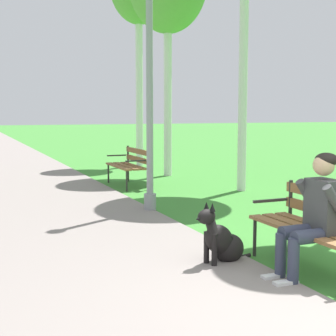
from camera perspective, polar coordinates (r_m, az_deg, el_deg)
park_bench_near at (r=5.37m, az=16.67°, el=-5.97°), size 0.55×1.50×0.85m
park_bench_mid at (r=11.00m, az=-4.39°, el=0.56°), size 0.55×1.50×0.85m
person_seated_on_near_bench at (r=5.04m, az=16.47°, el=-4.81°), size 0.74×0.49×1.25m
dog_black at (r=5.43m, az=6.24°, el=-8.33°), size 0.82×0.40×0.71m
lamp_post_near at (r=8.10m, az=-2.13°, el=10.86°), size 0.24×0.24×4.37m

